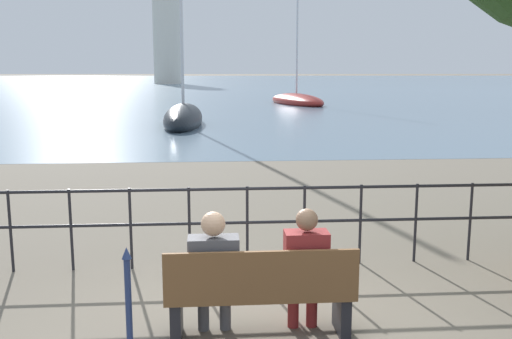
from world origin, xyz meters
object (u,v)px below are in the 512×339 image
(closed_umbrella, at_px, (128,289))
(harbor_lighthouse, at_px, (167,33))
(sailboat_0, at_px, (296,101))
(park_bench, at_px, (261,295))
(seated_person_right, at_px, (306,265))
(seated_person_left, at_px, (214,268))
(sailboat_1, at_px, (183,118))

(closed_umbrella, distance_m, harbor_lighthouse, 111.34)
(sailboat_0, distance_m, harbor_lighthouse, 74.33)
(harbor_lighthouse, bearing_deg, closed_umbrella, -85.86)
(park_bench, height_order, seated_person_right, seated_person_right)
(seated_person_left, height_order, harbor_lighthouse, harbor_lighthouse)
(sailboat_0, xyz_separation_m, harbor_lighthouse, (-15.24, 72.11, 9.68))
(park_bench, bearing_deg, seated_person_right, 10.04)
(sailboat_1, height_order, harbor_lighthouse, harbor_lighthouse)
(sailboat_1, bearing_deg, harbor_lighthouse, 96.38)
(closed_umbrella, bearing_deg, sailboat_1, 91.48)
(seated_person_left, bearing_deg, seated_person_right, 0.10)
(seated_person_right, distance_m, sailboat_0, 38.89)
(seated_person_right, xyz_separation_m, sailboat_1, (-2.22, 21.68, -0.34))
(seated_person_left, relative_size, sailboat_1, 0.12)
(seated_person_left, relative_size, sailboat_0, 0.13)
(closed_umbrella, bearing_deg, seated_person_left, 3.72)
(park_bench, xyz_separation_m, sailboat_1, (-1.78, 21.75, -0.10))
(park_bench, bearing_deg, closed_umbrella, 178.89)
(park_bench, height_order, sailboat_0, sailboat_0)
(sailboat_0, bearing_deg, harbor_lighthouse, 89.14)
(seated_person_right, xyz_separation_m, harbor_lighthouse, (-9.66, 110.60, 9.26))
(seated_person_left, bearing_deg, harbor_lighthouse, 94.55)
(sailboat_0, bearing_deg, sailboat_1, -127.66)
(park_bench, relative_size, sailboat_1, 0.17)
(seated_person_right, distance_m, harbor_lighthouse, 111.40)
(seated_person_right, height_order, closed_umbrella, seated_person_right)
(closed_umbrella, height_order, sailboat_0, sailboat_0)
(park_bench, xyz_separation_m, seated_person_left, (-0.43, 0.08, 0.25))
(closed_umbrella, bearing_deg, sailboat_0, 79.37)
(sailboat_1, bearing_deg, seated_person_right, -82.57)
(closed_umbrella, relative_size, harbor_lighthouse, 0.04)
(seated_person_left, xyz_separation_m, sailboat_1, (-1.35, 21.68, -0.34))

